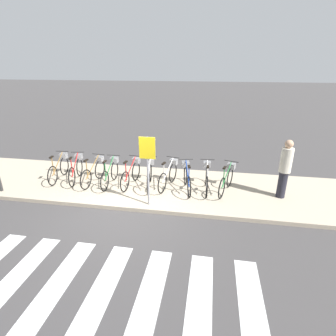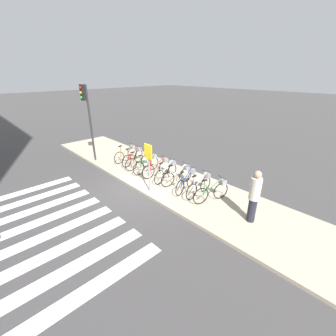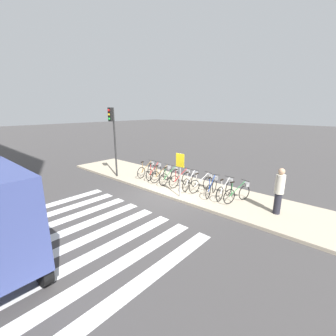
# 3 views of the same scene
# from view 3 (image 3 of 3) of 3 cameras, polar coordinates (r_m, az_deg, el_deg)

# --- Properties ---
(ground_plane) EXTENTS (120.00, 120.00, 0.00)m
(ground_plane) POSITION_cam_3_polar(r_m,az_deg,el_deg) (10.63, -0.60, -7.49)
(ground_plane) COLOR #423F3F
(sidewalk) EXTENTS (17.15, 3.17, 0.12)m
(sidewalk) POSITION_cam_3_polar(r_m,az_deg,el_deg) (11.75, 4.61, -5.01)
(sidewalk) COLOR #B7A88E
(sidewalk) RESTS_ON ground_plane
(road_crosswalk) EXTENTS (6.75, 8.00, 0.01)m
(road_crosswalk) POSITION_cam_3_polar(r_m,az_deg,el_deg) (7.93, -30.12, -17.86)
(road_crosswalk) COLOR silver
(road_crosswalk) RESTS_ON ground_plane
(parked_bicycle_0) EXTENTS (0.46, 1.57, 0.97)m
(parked_bicycle_0) POSITION_cam_3_polar(r_m,az_deg,el_deg) (13.47, -5.26, -0.26)
(parked_bicycle_0) COLOR black
(parked_bicycle_0) RESTS_ON sidewalk
(parked_bicycle_1) EXTENTS (0.50, 1.55, 0.97)m
(parked_bicycle_1) POSITION_cam_3_polar(r_m,az_deg,el_deg) (13.03, -3.36, -0.74)
(parked_bicycle_1) COLOR black
(parked_bicycle_1) RESTS_ON sidewalk
(parked_bicycle_2) EXTENTS (0.46, 1.57, 0.97)m
(parked_bicycle_2) POSITION_cam_3_polar(r_m,az_deg,el_deg) (12.48, -1.37, -1.42)
(parked_bicycle_2) COLOR black
(parked_bicycle_2) RESTS_ON sidewalk
(parked_bicycle_3) EXTENTS (0.46, 1.58, 0.97)m
(parked_bicycle_3) POSITION_cam_3_polar(r_m,az_deg,el_deg) (12.09, 0.62, -1.94)
(parked_bicycle_3) COLOR black
(parked_bicycle_3) RESTS_ON sidewalk
(parked_bicycle_4) EXTENTS (0.46, 1.57, 0.97)m
(parked_bicycle_4) POSITION_cam_3_polar(r_m,az_deg,el_deg) (11.71, 3.47, -2.52)
(parked_bicycle_4) COLOR black
(parked_bicycle_4) RESTS_ON sidewalk
(parked_bicycle_5) EXTENTS (0.46, 1.56, 0.97)m
(parked_bicycle_5) POSITION_cam_3_polar(r_m,az_deg,el_deg) (11.36, 5.89, -3.13)
(parked_bicycle_5) COLOR black
(parked_bicycle_5) RESTS_ON sidewalk
(parked_bicycle_6) EXTENTS (0.52, 1.54, 0.97)m
(parked_bicycle_6) POSITION_cam_3_polar(r_m,az_deg,el_deg) (11.09, 8.81, -3.67)
(parked_bicycle_6) COLOR black
(parked_bicycle_6) RESTS_ON sidewalk
(parked_bicycle_7) EXTENTS (0.52, 1.54, 0.97)m
(parked_bicycle_7) POSITION_cam_3_polar(r_m,az_deg,el_deg) (10.68, 11.14, -4.51)
(parked_bicycle_7) COLOR black
(parked_bicycle_7) RESTS_ON sidewalk
(parked_bicycle_8) EXTENTS (0.46, 1.58, 0.97)m
(parked_bicycle_8) POSITION_cam_3_polar(r_m,az_deg,el_deg) (10.48, 14.37, -5.07)
(parked_bicycle_8) COLOR black
(parked_bicycle_8) RESTS_ON sidewalk
(parked_bicycle_9) EXTENTS (0.62, 1.51, 0.97)m
(parked_bicycle_9) POSITION_cam_3_polar(r_m,az_deg,el_deg) (10.21, 17.49, -5.83)
(parked_bicycle_9) COLOR black
(parked_bicycle_9) RESTS_ON sidewalk
(pedestrian) EXTENTS (0.34, 0.34, 1.80)m
(pedestrian) POSITION_cam_3_polar(r_m,az_deg,el_deg) (9.44, 26.39, -5.04)
(pedestrian) COLOR #23232D
(pedestrian) RESTS_ON sidewalk
(traffic_light) EXTENTS (0.24, 0.40, 3.99)m
(traffic_light) POSITION_cam_3_polar(r_m,az_deg,el_deg) (13.28, -13.89, 9.74)
(traffic_light) COLOR #2D2D2D
(traffic_light) RESTS_ON sidewalk
(sign_post) EXTENTS (0.44, 0.07, 2.01)m
(sign_post) POSITION_cam_3_polar(r_m,az_deg,el_deg) (9.99, 3.08, 0.08)
(sign_post) COLOR #99999E
(sign_post) RESTS_ON sidewalk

